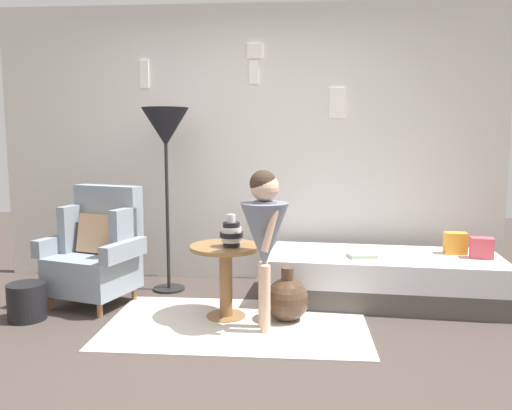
{
  "coord_description": "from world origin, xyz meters",
  "views": [
    {
      "loc": [
        0.47,
        -3.03,
        1.38
      ],
      "look_at": [
        0.15,
        0.95,
        0.85
      ],
      "focal_mm": 36.4,
      "sensor_mm": 36.0,
      "label": 1
    }
  ],
  "objects_px": {
    "side_table": "(226,267)",
    "floor_lamp": "(166,133)",
    "magazine_basket": "(27,302)",
    "armchair": "(98,251)",
    "book_on_daybed": "(362,256)",
    "person_child": "(264,229)",
    "vase_striped": "(231,234)",
    "daybed": "(383,278)",
    "demijohn_near": "(287,299)"
  },
  "relations": [
    {
      "from": "side_table",
      "to": "floor_lamp",
      "type": "xyz_separation_m",
      "value": [
        -0.62,
        0.68,
        1.01
      ]
    },
    {
      "from": "magazine_basket",
      "to": "armchair",
      "type": "bearing_deg",
      "value": 48.72
    },
    {
      "from": "book_on_daybed",
      "to": "magazine_basket",
      "type": "bearing_deg",
      "value": -167.71
    },
    {
      "from": "person_child",
      "to": "magazine_basket",
      "type": "height_order",
      "value": "person_child"
    },
    {
      "from": "vase_striped",
      "to": "floor_lamp",
      "type": "bearing_deg",
      "value": 132.65
    },
    {
      "from": "armchair",
      "to": "vase_striped",
      "type": "xyz_separation_m",
      "value": [
        1.16,
        -0.32,
        0.22
      ]
    },
    {
      "from": "magazine_basket",
      "to": "side_table",
      "type": "bearing_deg",
      "value": 6.29
    },
    {
      "from": "daybed",
      "to": "side_table",
      "type": "xyz_separation_m",
      "value": [
        -1.26,
        -0.51,
        0.2
      ]
    },
    {
      "from": "book_on_daybed",
      "to": "floor_lamp",
      "type": "bearing_deg",
      "value": 170.23
    },
    {
      "from": "armchair",
      "to": "daybed",
      "type": "distance_m",
      "value": 2.39
    },
    {
      "from": "daybed",
      "to": "magazine_basket",
      "type": "height_order",
      "value": "daybed"
    },
    {
      "from": "armchair",
      "to": "demijohn_near",
      "type": "distance_m",
      "value": 1.63
    },
    {
      "from": "armchair",
      "to": "side_table",
      "type": "xyz_separation_m",
      "value": [
        1.11,
        -0.28,
        -0.04
      ]
    },
    {
      "from": "armchair",
      "to": "magazine_basket",
      "type": "xyz_separation_m",
      "value": [
        -0.39,
        -0.44,
        -0.3
      ]
    },
    {
      "from": "daybed",
      "to": "side_table",
      "type": "relative_size",
      "value": 3.47
    },
    {
      "from": "daybed",
      "to": "floor_lamp",
      "type": "bearing_deg",
      "value": 174.78
    },
    {
      "from": "side_table",
      "to": "person_child",
      "type": "bearing_deg",
      "value": -38.44
    },
    {
      "from": "vase_striped",
      "to": "person_child",
      "type": "relative_size",
      "value": 0.21
    },
    {
      "from": "vase_striped",
      "to": "demijohn_near",
      "type": "xyz_separation_m",
      "value": [
        0.42,
        0.01,
        -0.5
      ]
    },
    {
      "from": "floor_lamp",
      "to": "person_child",
      "type": "relative_size",
      "value": 1.41
    },
    {
      "from": "daybed",
      "to": "demijohn_near",
      "type": "height_order",
      "value": "demijohn_near"
    },
    {
      "from": "armchair",
      "to": "side_table",
      "type": "relative_size",
      "value": 1.72
    },
    {
      "from": "armchair",
      "to": "book_on_daybed",
      "type": "height_order",
      "value": "armchair"
    },
    {
      "from": "armchair",
      "to": "magazine_basket",
      "type": "relative_size",
      "value": 3.46
    },
    {
      "from": "daybed",
      "to": "person_child",
      "type": "xyz_separation_m",
      "value": [
        -0.95,
        -0.76,
        0.54
      ]
    },
    {
      "from": "floor_lamp",
      "to": "demijohn_near",
      "type": "bearing_deg",
      "value": -33.44
    },
    {
      "from": "armchair",
      "to": "demijohn_near",
      "type": "xyz_separation_m",
      "value": [
        1.57,
        -0.31,
        -0.27
      ]
    },
    {
      "from": "person_child",
      "to": "demijohn_near",
      "type": "distance_m",
      "value": 0.63
    },
    {
      "from": "daybed",
      "to": "floor_lamp",
      "type": "xyz_separation_m",
      "value": [
        -1.88,
        0.17,
        1.21
      ]
    },
    {
      "from": "daybed",
      "to": "magazine_basket",
      "type": "relative_size",
      "value": 7.0
    },
    {
      "from": "demijohn_near",
      "to": "book_on_daybed",
      "type": "bearing_deg",
      "value": 35.37
    },
    {
      "from": "demijohn_near",
      "to": "vase_striped",
      "type": "bearing_deg",
      "value": -178.83
    },
    {
      "from": "armchair",
      "to": "person_child",
      "type": "xyz_separation_m",
      "value": [
        1.42,
        -0.52,
        0.3
      ]
    },
    {
      "from": "magazine_basket",
      "to": "book_on_daybed",
      "type": "bearing_deg",
      "value": 12.29
    },
    {
      "from": "book_on_daybed",
      "to": "vase_striped",
      "type": "bearing_deg",
      "value": -156.87
    },
    {
      "from": "daybed",
      "to": "magazine_basket",
      "type": "xyz_separation_m",
      "value": [
        -2.76,
        -0.68,
        -0.06
      ]
    },
    {
      "from": "person_child",
      "to": "daybed",
      "type": "bearing_deg",
      "value": 38.51
    },
    {
      "from": "armchair",
      "to": "demijohn_near",
      "type": "relative_size",
      "value": 2.36
    },
    {
      "from": "person_child",
      "to": "demijohn_near",
      "type": "xyz_separation_m",
      "value": [
        0.16,
        0.21,
        -0.57
      ]
    },
    {
      "from": "vase_striped",
      "to": "magazine_basket",
      "type": "xyz_separation_m",
      "value": [
        -1.55,
        -0.12,
        -0.52
      ]
    },
    {
      "from": "side_table",
      "to": "person_child",
      "type": "height_order",
      "value": "person_child"
    },
    {
      "from": "book_on_daybed",
      "to": "demijohn_near",
      "type": "bearing_deg",
      "value": -144.63
    },
    {
      "from": "side_table",
      "to": "daybed",
      "type": "bearing_deg",
      "value": 22.12
    },
    {
      "from": "vase_striped",
      "to": "book_on_daybed",
      "type": "height_order",
      "value": "vase_striped"
    },
    {
      "from": "side_table",
      "to": "armchair",
      "type": "bearing_deg",
      "value": 165.89
    },
    {
      "from": "side_table",
      "to": "demijohn_near",
      "type": "xyz_separation_m",
      "value": [
        0.47,
        -0.03,
        -0.23
      ]
    },
    {
      "from": "armchair",
      "to": "demijohn_near",
      "type": "height_order",
      "value": "armchair"
    },
    {
      "from": "armchair",
      "to": "vase_striped",
      "type": "relative_size",
      "value": 3.99
    },
    {
      "from": "floor_lamp",
      "to": "book_on_daybed",
      "type": "height_order",
      "value": "floor_lamp"
    },
    {
      "from": "daybed",
      "to": "book_on_daybed",
      "type": "relative_size",
      "value": 8.91
    }
  ]
}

